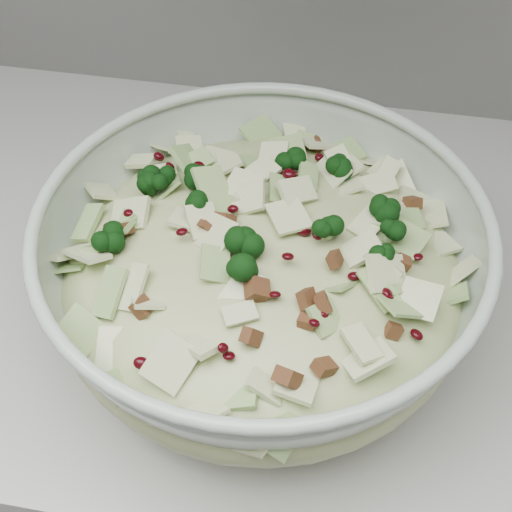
{
  "coord_description": "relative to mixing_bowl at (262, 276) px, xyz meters",
  "views": [
    {
      "loc": [
        0.08,
        1.21,
        1.44
      ],
      "look_at": [
        0.01,
        1.6,
        1.01
      ],
      "focal_mm": 50.0,
      "sensor_mm": 36.0,
      "label": 1
    }
  ],
  "objects": [
    {
      "name": "counter",
      "position": [
        -0.01,
        0.1,
        -0.53
      ],
      "size": [
        3.6,
        0.6,
        0.9
      ],
      "primitive_type": "cube",
      "color": "#ABACA7",
      "rests_on": "floor"
    },
    {
      "name": "salad",
      "position": [
        0.0,
        -0.0,
        0.02
      ],
      "size": [
        0.37,
        0.37,
        0.15
      ],
      "rotation": [
        0.0,
        0.0,
        -0.08
      ],
      "color": "#BBCA8A",
      "rests_on": "mixing_bowl"
    },
    {
      "name": "mixing_bowl",
      "position": [
        0.0,
        0.0,
        0.0
      ],
      "size": [
        0.44,
        0.44,
        0.15
      ],
      "rotation": [
        0.0,
        0.0,
        -0.2
      ],
      "color": "#A9BAA9",
      "rests_on": "counter"
    }
  ]
}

